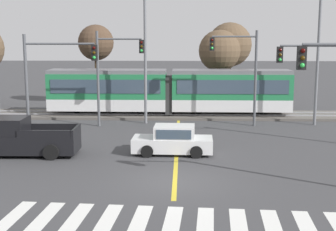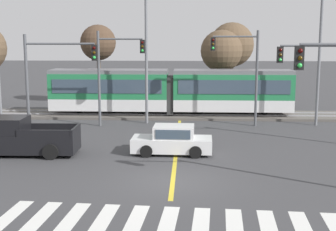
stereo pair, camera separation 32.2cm
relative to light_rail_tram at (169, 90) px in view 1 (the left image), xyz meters
The scene contains 27 objects.
ground_plane 16.83m from the light_rail_tram, 87.41° to the right, with size 200.00×200.00×0.00m, color #3D3D3F.
track_bed 2.10m from the light_rail_tram, ahead, with size 120.00×4.00×0.18m, color #56514C.
rail_near 2.09m from the light_rail_tram, 43.43° to the right, with size 120.00×0.08×0.10m, color #939399.
rail_far 2.10m from the light_rail_tram, 43.92° to the left, with size 120.00×0.08×0.10m, color #939399.
light_rail_tram is the anchor object (origin of this frame).
crosswalk_stripe_0 21.33m from the light_rail_tram, 102.88° to the right, with size 0.56×2.80×0.01m, color silver.
crosswalk_stripe_1 21.18m from the light_rail_tram, 99.93° to the right, with size 0.56×2.80×0.01m, color silver.
crosswalk_stripe_2 21.09m from the light_rail_tram, 96.95° to the right, with size 0.56×2.80×0.01m, color silver.
crosswalk_stripe_3 21.06m from the light_rail_tram, 93.94° to the right, with size 0.56×2.80×0.01m, color silver.
crosswalk_stripe_4 21.08m from the light_rail_tram, 90.94° to the right, with size 0.56×2.80×0.01m, color silver.
crosswalk_stripe_5 21.16m from the light_rail_tram, 87.95° to the right, with size 0.56×2.80×0.01m, color silver.
crosswalk_stripe_6 21.30m from the light_rail_tram, 84.99° to the right, with size 0.56×2.80×0.01m, color silver.
crosswalk_stripe_7 21.49m from the light_rail_tram, 82.08° to the right, with size 0.56×2.80×0.01m, color silver.
crosswalk_stripe_8 21.74m from the light_rail_tram, 79.22° to the right, with size 0.56×2.80×0.01m, color silver.
crosswalk_stripe_9 22.04m from the light_rail_tram, 76.44° to the right, with size 0.56×2.80×0.01m, color silver.
lane_centre_line 10.75m from the light_rail_tram, 85.90° to the right, with size 0.20×17.06×0.01m, color gold.
sedan_crossing 11.93m from the light_rail_tram, 87.30° to the right, with size 4.25×2.02×1.52m.
pickup_truck 14.35m from the light_rail_tram, 120.34° to the right, with size 5.44×2.32×1.98m.
traffic_light_mid_right 13.11m from the light_rail_tram, 45.68° to the right, with size 4.25×0.38×6.05m.
traffic_light_far_left 6.06m from the light_rail_tram, 130.73° to the right, with size 3.25×0.38×6.50m.
traffic_light_mid_left 11.55m from the light_rail_tram, 125.17° to the right, with size 4.25×0.38×6.26m.
traffic_light_far_right 6.66m from the light_rail_tram, 37.24° to the right, with size 3.25×0.38×6.54m.
street_lamp_centre 4.58m from the light_rail_tram, 114.92° to the right, with size 1.82×0.28×9.16m.
street_lamp_east 11.45m from the light_rail_tram, 17.84° to the right, with size 2.42×0.28×8.99m.
bare_tree_west 9.58m from the light_rail_tram, 138.69° to the left, with size 3.17×3.17×7.17m.
bare_tree_east 6.59m from the light_rail_tram, 45.65° to the left, with size 3.56×3.56×6.70m.
bare_tree_far_east 8.50m from the light_rail_tram, 48.76° to the left, with size 3.87×3.87×7.36m.
Camera 1 is at (0.34, -19.18, 6.13)m, focal length 50.00 mm.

